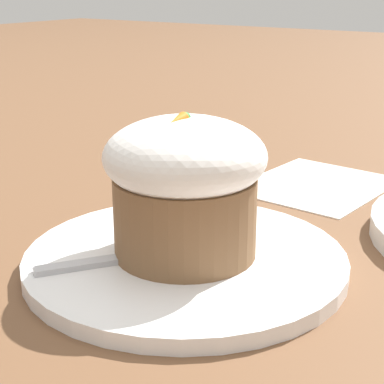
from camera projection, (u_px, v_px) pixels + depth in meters
The scene contains 5 objects.
ground_plane at pixel (185, 267), 0.45m from camera, with size 4.00×4.00×0.00m, color brown.
dessert_plate at pixel (185, 260), 0.44m from camera, with size 0.22×0.22×0.01m.
carrot_cake at pixel (192, 184), 0.43m from camera, with size 0.11×0.11×0.10m.
spoon at pixel (149, 253), 0.43m from camera, with size 0.10×0.08×0.01m.
paper_napkin at pixel (320, 185), 0.62m from camera, with size 0.15×0.13×0.00m.
Camera 1 is at (0.33, 0.23, 0.19)m, focal length 60.00 mm.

